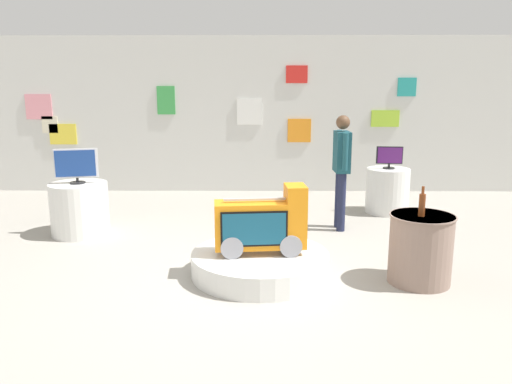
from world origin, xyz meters
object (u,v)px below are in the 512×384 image
tv_on_left_rear (76,165)px  novelty_firetruck_tv (262,226)px  main_display_pedestal (260,264)px  bottle_on_side_table (422,204)px  tv_on_center_rear (389,157)px  display_pedestal_center_rear (387,191)px  display_pedestal_left_rear (80,209)px  side_table_round (421,248)px  shopper_browsing_near_truck (342,163)px

tv_on_left_rear → novelty_firetruck_tv: bearing=-30.6°
main_display_pedestal → novelty_firetruck_tv: novelty_firetruck_tv is taller
bottle_on_side_table → tv_on_center_rear: bearing=82.2°
main_display_pedestal → display_pedestal_center_rear: 3.52m
novelty_firetruck_tv → tv_on_center_rear: 3.52m
display_pedestal_left_rear → side_table_round: 4.64m
display_pedestal_center_rear → display_pedestal_left_rear: bearing=-164.8°
novelty_firetruck_tv → display_pedestal_center_rear: size_ratio=1.40×
display_pedestal_left_rear → tv_on_center_rear: tv_on_center_rear is taller
display_pedestal_center_rear → bottle_on_side_table: bearing=-97.8°
display_pedestal_center_rear → bottle_on_side_table: size_ratio=2.32×
display_pedestal_left_rear → tv_on_center_rear: bearing=15.2°
novelty_firetruck_tv → side_table_round: 1.73m
main_display_pedestal → tv_on_left_rear: bearing=149.3°
tv_on_center_rear → bottle_on_side_table: size_ratio=1.32×
display_pedestal_left_rear → tv_on_left_rear: size_ratio=1.39×
tv_on_left_rear → main_display_pedestal: bearing=-30.7°
main_display_pedestal → tv_on_center_rear: bearing=53.0°
display_pedestal_left_rear → shopper_browsing_near_truck: (3.75, 0.29, 0.61)m
tv_on_left_rear → tv_on_center_rear: size_ratio=1.37×
novelty_firetruck_tv → shopper_browsing_near_truck: (1.16, 1.83, 0.42)m
tv_on_center_rear → side_table_round: tv_on_center_rear is taller
main_display_pedestal → display_pedestal_left_rear: display_pedestal_left_rear is taller
display_pedestal_left_rear → display_pedestal_center_rear: 4.86m
main_display_pedestal → novelty_firetruck_tv: 0.44m
side_table_round → tv_on_center_rear: bearing=82.7°
tv_on_left_rear → shopper_browsing_near_truck: shopper_browsing_near_truck is taller
tv_on_center_rear → side_table_round: 3.09m
display_pedestal_left_rear → shopper_browsing_near_truck: 3.81m
bottle_on_side_table → shopper_browsing_near_truck: 2.15m
display_pedestal_left_rear → side_table_round: bearing=-22.1°
main_display_pedestal → tv_on_center_rear: size_ratio=3.65×
display_pedestal_left_rear → tv_on_center_rear: 4.89m
tv_on_left_rear → bottle_on_side_table: bearing=-22.7°
novelty_firetruck_tv → display_pedestal_center_rear: (2.09, 2.81, -0.20)m
display_pedestal_left_rear → bottle_on_side_table: 4.66m
tv_on_center_rear → bottle_on_side_table: (-0.42, -3.06, -0.05)m
tv_on_left_rear → side_table_round: bearing=-22.0°
novelty_firetruck_tv → display_pedestal_left_rear: (-2.59, 1.54, -0.20)m
tv_on_left_rear → bottle_on_side_table: (4.27, -1.78, -0.12)m
main_display_pedestal → novelty_firetruck_tv: size_ratio=1.50×
tv_on_left_rear → display_pedestal_center_rear: 4.90m
main_display_pedestal → side_table_round: 1.76m
novelty_firetruck_tv → tv_on_center_rear: bearing=53.3°
tv_on_left_rear → bottle_on_side_table: size_ratio=1.81×
shopper_browsing_near_truck → tv_on_left_rear: bearing=-175.5°
display_pedestal_center_rear → main_display_pedestal: bearing=-127.0°
main_display_pedestal → display_pedestal_center_rear: (2.11, 2.81, 0.24)m
tv_on_center_rear → shopper_browsing_near_truck: shopper_browsing_near_truck is taller
novelty_firetruck_tv → display_pedestal_center_rear: 3.51m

